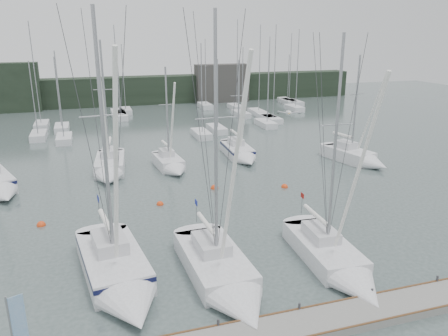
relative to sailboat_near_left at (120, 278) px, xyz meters
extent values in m
plane|color=#42504E|center=(5.88, -0.84, -0.64)|extent=(160.00, 160.00, 0.00)
cube|color=slate|center=(5.88, -5.84, -0.44)|extent=(24.00, 2.00, 0.40)
cube|color=black|center=(5.88, 61.16, 1.86)|extent=(90.00, 4.00, 5.00)
cube|color=black|center=(-14.12, 59.16, 3.36)|extent=(12.00, 3.00, 8.00)
cube|color=#3D3B38|center=(23.88, 59.16, 2.86)|extent=(10.00, 3.00, 7.00)
cube|color=silver|center=(35.43, 51.52, -0.29)|extent=(1.80, 4.50, 0.90)
cylinder|color=gray|center=(35.43, 51.02, 4.37)|extent=(0.12, 0.12, 8.42)
cube|color=silver|center=(-3.86, 34.54, -0.29)|extent=(1.80, 4.50, 0.90)
cylinder|color=gray|center=(-3.86, 34.04, 5.16)|extent=(0.12, 0.12, 10.00)
cube|color=silver|center=(-4.37, 41.22, -0.29)|extent=(1.80, 4.50, 0.90)
cylinder|color=gray|center=(-4.37, 40.72, 4.66)|extent=(0.12, 0.12, 9.00)
cube|color=silver|center=(22.29, 43.74, -0.29)|extent=(1.80, 4.50, 0.90)
cylinder|color=gray|center=(22.29, 43.24, 5.07)|extent=(0.12, 0.12, 9.81)
cube|color=silver|center=(15.45, 34.25, -0.29)|extent=(1.80, 4.50, 0.90)
cylinder|color=gray|center=(15.45, 33.75, 4.53)|extent=(0.12, 0.12, 8.74)
cube|color=silver|center=(25.15, 38.23, -0.29)|extent=(1.80, 4.50, 0.90)
cylinder|color=gray|center=(25.15, 37.73, 6.68)|extent=(0.12, 0.12, 13.03)
cube|color=silver|center=(23.61, 50.11, -0.29)|extent=(1.80, 4.50, 0.90)
cylinder|color=gray|center=(23.61, 49.61, 7.13)|extent=(0.12, 0.12, 13.93)
cube|color=silver|center=(32.82, 46.32, -0.29)|extent=(1.80, 4.50, 0.90)
cylinder|color=gray|center=(32.82, 45.82, 6.38)|extent=(0.12, 0.12, 12.44)
cube|color=silver|center=(5.10, 52.12, -0.29)|extent=(1.80, 4.50, 0.90)
cylinder|color=gray|center=(5.10, 51.62, 5.26)|extent=(0.12, 0.12, 10.19)
cube|color=silver|center=(35.10, 54.30, -0.29)|extent=(1.80, 4.50, 0.90)
cylinder|color=gray|center=(35.10, 53.80, 4.19)|extent=(0.12, 0.12, 8.05)
cube|color=silver|center=(25.02, 39.98, -0.29)|extent=(1.80, 4.50, 0.90)
cylinder|color=gray|center=(25.02, 39.48, 5.83)|extent=(0.12, 0.12, 11.34)
cube|color=silver|center=(3.95, 49.05, -0.29)|extent=(1.80, 4.50, 0.90)
cylinder|color=gray|center=(3.95, 48.55, 6.66)|extent=(0.12, 0.12, 12.99)
cube|color=silver|center=(-7.13, 44.06, -0.29)|extent=(1.80, 4.50, 0.90)
cylinder|color=gray|center=(-7.13, 43.56, 6.86)|extent=(0.12, 0.12, 13.39)
cube|color=silver|center=(34.68, 52.79, -0.29)|extent=(1.80, 4.50, 0.90)
cylinder|color=gray|center=(34.68, 52.29, 6.05)|extent=(0.12, 0.12, 11.78)
cube|color=silver|center=(18.94, 53.12, -0.29)|extent=(1.80, 4.50, 0.90)
cylinder|color=gray|center=(18.94, 52.62, 5.60)|extent=(0.12, 0.12, 10.88)
cube|color=silver|center=(3.99, 47.46, -0.29)|extent=(1.80, 4.50, 0.90)
cylinder|color=gray|center=(3.99, 46.96, 4.21)|extent=(0.12, 0.12, 8.09)
cube|color=silver|center=(-6.98, 37.21, -0.29)|extent=(1.80, 4.50, 0.90)
cylinder|color=gray|center=(-6.98, 36.71, 4.55)|extent=(0.12, 0.12, 8.78)
cube|color=silver|center=(23.07, 35.57, -0.29)|extent=(1.80, 4.50, 0.90)
cylinder|color=gray|center=(23.07, 35.07, 5.02)|extent=(0.12, 0.12, 9.71)
cube|color=silver|center=(25.31, 44.35, -0.29)|extent=(1.80, 4.50, 0.90)
cylinder|color=gray|center=(25.31, 43.85, 6.69)|extent=(0.12, 0.12, 13.06)
cube|color=silver|center=(3.66, 50.62, -0.29)|extent=(1.80, 4.50, 0.90)
cylinder|color=gray|center=(3.66, 50.12, 4.46)|extent=(0.12, 0.12, 8.59)
cube|color=silver|center=(12.73, 31.97, -0.29)|extent=(1.80, 4.50, 0.90)
cylinder|color=gray|center=(12.73, 31.47, 5.55)|extent=(0.12, 0.12, 10.77)
cube|color=silver|center=(-0.24, 1.78, -0.16)|extent=(3.92, 6.90, 1.60)
cone|color=silver|center=(0.38, -2.86, -0.16)|extent=(3.43, 3.19, 3.09)
cube|color=silver|center=(-0.31, 2.31, 1.01)|extent=(2.03, 2.82, 0.75)
cylinder|color=gray|center=(-0.18, 1.32, 7.05)|extent=(0.19, 0.19, 12.82)
cylinder|color=white|center=(-0.41, 3.08, 1.97)|extent=(0.72, 3.21, 0.30)
cube|color=#0F1237|center=(-0.24, 1.78, 0.38)|extent=(3.95, 6.92, 0.27)
cube|color=navy|center=(-0.70, 5.24, 2.56)|extent=(0.10, 0.57, 0.38)
cube|color=silver|center=(5.18, 0.27, -0.21)|extent=(3.27, 6.59, 1.42)
cone|color=silver|center=(5.36, -4.35, -0.21)|extent=(3.13, 2.89, 3.03)
cube|color=silver|center=(5.17, 0.74, 0.83)|extent=(1.76, 2.65, 0.66)
cylinder|color=gray|center=(5.20, -0.19, 6.91)|extent=(0.17, 0.17, 12.82)
cylinder|color=white|center=(5.13, 1.56, 1.68)|extent=(0.39, 3.17, 0.26)
cube|color=navy|center=(5.05, 3.69, 2.20)|extent=(0.04, 0.51, 0.34)
cube|color=silver|center=(11.84, -0.18, -0.23)|extent=(3.04, 6.39, 1.35)
cone|color=silver|center=(11.60, -4.64, -0.23)|extent=(2.84, 2.82, 2.70)
cube|color=silver|center=(11.87, 0.27, 0.76)|extent=(1.62, 2.58, 0.63)
cylinder|color=gray|center=(11.82, -0.62, 6.34)|extent=(0.16, 0.16, 11.79)
cylinder|color=white|center=(11.91, 1.07, 1.57)|extent=(0.42, 3.06, 0.25)
cube|color=maroon|center=(12.03, 3.12, 2.06)|extent=(0.05, 0.49, 0.32)
cone|color=silver|center=(-7.72, 15.22, -0.15)|extent=(3.44, 3.32, 2.71)
cube|color=silver|center=(0.80, 21.29, -0.16)|extent=(3.27, 6.21, 1.59)
cone|color=silver|center=(0.34, 17.06, -0.16)|extent=(2.91, 2.82, 2.65)
cube|color=silver|center=(0.86, 21.82, 1.00)|extent=(1.70, 2.53, 0.74)
cylinder|color=gray|center=(0.76, 20.87, 6.10)|extent=(0.19, 0.19, 10.94)
cylinder|color=white|center=(0.93, 22.47, 1.96)|extent=(0.61, 2.92, 0.30)
cube|color=silver|center=(6.32, 20.39, -0.22)|extent=(2.60, 4.51, 1.38)
cone|color=silver|center=(6.61, 17.32, -0.22)|extent=(2.37, 2.05, 2.21)
cube|color=silver|center=(6.28, 20.85, 0.79)|extent=(1.37, 1.83, 0.64)
cylinder|color=gray|center=(6.35, 20.08, 4.81)|extent=(0.17, 0.17, 8.69)
cylinder|color=white|center=(6.24, 21.25, 1.62)|extent=(0.45, 2.13, 0.26)
cube|color=silver|center=(14.29, 22.55, -0.21)|extent=(2.70, 5.55, 1.41)
cone|color=silver|center=(14.10, 18.68, -0.21)|extent=(2.56, 2.44, 2.45)
cube|color=silver|center=(14.31, 23.03, 0.82)|extent=(1.45, 2.24, 0.66)
cylinder|color=gray|center=(14.27, 22.17, 4.99)|extent=(0.17, 0.17, 9.00)
cylinder|color=white|center=(14.34, 23.64, 1.67)|extent=(0.39, 2.67, 0.26)
cube|color=#0F1237|center=(14.29, 22.55, 0.26)|extent=(2.72, 5.57, 0.24)
cube|color=silver|center=(24.77, 17.27, -0.18)|extent=(3.70, 5.75, 1.53)
cone|color=silver|center=(25.64, 13.58, -0.18)|extent=(3.00, 2.80, 2.55)
cube|color=silver|center=(24.65, 17.77, 0.94)|extent=(1.85, 2.39, 0.71)
cylinder|color=gray|center=(24.86, 16.90, 5.34)|extent=(0.18, 0.18, 9.51)
cylinder|color=white|center=(24.52, 18.30, 1.86)|extent=(0.87, 2.59, 0.29)
sphere|color=red|center=(3.91, 10.98, -0.64)|extent=(0.56, 0.56, 0.56)
sphere|color=red|center=(8.99, 13.22, -0.64)|extent=(0.66, 0.66, 0.66)
sphere|color=red|center=(-4.62, 9.65, -0.64)|extent=(0.62, 0.62, 0.62)
cube|color=#1B67AD|center=(-3.82, -5.95, 2.22)|extent=(0.49, 0.20, 2.55)
ellipsoid|color=silver|center=(8.96, -0.61, 8.32)|extent=(0.39, 0.54, 0.22)
cube|color=#93969B|center=(8.67, -0.51, 8.34)|extent=(0.51, 0.31, 0.12)
cube|color=#93969B|center=(9.25, -0.71, 8.34)|extent=(0.51, 0.31, 0.12)
sphere|color=red|center=(14.87, 11.67, -0.64)|extent=(0.59, 0.59, 0.59)
camera|label=1|loc=(-0.81, -20.66, 12.30)|focal=35.00mm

